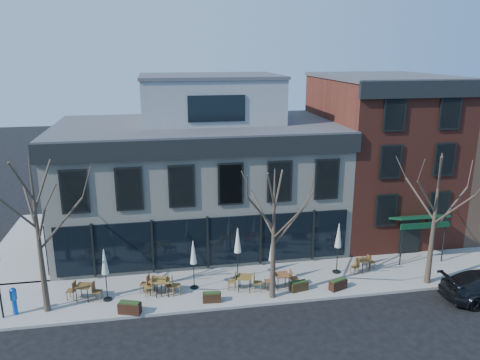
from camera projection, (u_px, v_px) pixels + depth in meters
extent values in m
plane|color=black|center=(208.00, 271.00, 28.11)|extent=(120.00, 120.00, 0.00)
cube|color=gray|center=(269.00, 282.00, 26.61)|extent=(33.50, 4.70, 0.15)
cube|color=gray|center=(34.00, 244.00, 31.86)|extent=(4.50, 12.00, 0.15)
cube|color=beige|center=(199.00, 184.00, 31.77)|extent=(18.00, 10.00, 8.00)
cube|color=#47474C|center=(197.00, 125.00, 30.68)|extent=(18.30, 10.30, 0.30)
cube|color=black|center=(206.00, 148.00, 25.96)|extent=(18.30, 0.25, 1.10)
cube|color=black|center=(52.00, 137.00, 29.26)|extent=(0.25, 10.30, 1.10)
cube|color=black|center=(208.00, 242.00, 27.54)|extent=(17.20, 0.12, 3.00)
cube|color=black|center=(59.00, 227.00, 29.84)|extent=(0.12, 7.50, 3.00)
cube|color=gray|center=(210.00, 100.00, 31.38)|extent=(9.00, 6.50, 3.00)
cube|color=maroon|center=(379.00, 155.00, 33.59)|extent=(8.00, 10.00, 11.00)
cube|color=#47474C|center=(385.00, 77.00, 32.10)|extent=(8.20, 10.20, 0.25)
cube|color=black|center=(426.00, 89.00, 27.36)|extent=(8.20, 0.25, 1.00)
cube|color=#0B321B|center=(419.00, 217.00, 28.75)|extent=(3.20, 1.66, 0.67)
cube|color=black|center=(410.00, 237.00, 29.95)|extent=(1.40, 0.10, 2.50)
cone|color=#382B21|center=(39.00, 237.00, 22.52)|extent=(0.34, 0.34, 7.92)
cylinder|color=#382B21|center=(61.00, 224.00, 22.73)|extent=(2.23, 0.50, 2.48)
cylinder|color=#382B21|center=(31.00, 211.00, 23.08)|extent=(1.03, 2.05, 2.14)
cylinder|color=#382B21|center=(14.00, 210.00, 21.67)|extent=(1.80, 0.75, 2.21)
cylinder|color=#382B21|center=(42.00, 226.00, 21.43)|extent=(1.03, 2.04, 2.28)
cone|color=#382B21|center=(274.00, 235.00, 23.94)|extent=(0.34, 0.34, 7.04)
cylinder|color=#382B21|center=(291.00, 224.00, 24.12)|extent=(2.00, 0.46, 2.21)
cylinder|color=#382B21|center=(262.00, 213.00, 24.44)|extent=(0.93, 1.84, 1.91)
cylinder|color=#382B21|center=(261.00, 213.00, 23.18)|extent=(1.61, 0.68, 1.97)
cylinder|color=#382B21|center=(286.00, 225.00, 22.97)|extent=(0.93, 1.83, 2.03)
cone|color=#382B21|center=(434.00, 220.00, 25.42)|extent=(0.34, 0.34, 7.48)
cylinder|color=#382B21|center=(450.00, 209.00, 25.61)|extent=(2.12, 0.48, 2.35)
cylinder|color=#382B21|center=(420.00, 199.00, 25.95)|extent=(0.98, 1.94, 2.03)
cylinder|color=#382B21|center=(427.00, 197.00, 24.61)|extent=(1.71, 0.71, 2.09)
cylinder|color=#382B21|center=(453.00, 210.00, 24.39)|extent=(0.98, 1.94, 2.16)
cylinder|color=#0D49B3|center=(15.00, 307.00, 23.13)|extent=(0.23, 0.23, 0.80)
cube|color=#0D49B3|center=(13.00, 295.00, 22.95)|extent=(0.29, 0.25, 0.57)
cone|color=#0D49B3|center=(12.00, 288.00, 22.85)|extent=(0.30, 0.30, 0.14)
cube|color=brown|center=(84.00, 286.00, 24.41)|extent=(0.92, 0.92, 0.04)
cylinder|color=black|center=(76.00, 295.00, 24.25)|extent=(0.04, 0.04, 0.78)
cylinder|color=black|center=(88.00, 296.00, 24.21)|extent=(0.04, 0.04, 0.78)
cylinder|color=black|center=(81.00, 290.00, 24.83)|extent=(0.04, 0.04, 0.78)
cylinder|color=black|center=(92.00, 290.00, 24.79)|extent=(0.04, 0.04, 0.78)
cube|color=brown|center=(157.00, 280.00, 25.00)|extent=(1.00, 1.00, 0.04)
cylinder|color=black|center=(150.00, 289.00, 24.86)|extent=(0.04, 0.04, 0.81)
cylinder|color=black|center=(161.00, 290.00, 24.76)|extent=(0.04, 0.04, 0.81)
cylinder|color=black|center=(154.00, 284.00, 25.46)|extent=(0.04, 0.04, 0.81)
cylinder|color=black|center=(165.00, 284.00, 25.36)|extent=(0.04, 0.04, 0.81)
cube|color=brown|center=(162.00, 281.00, 24.90)|extent=(0.85, 0.85, 0.04)
cylinder|color=black|center=(156.00, 291.00, 24.68)|extent=(0.04, 0.04, 0.81)
cylinder|color=black|center=(168.00, 290.00, 24.74)|extent=(0.04, 0.04, 0.81)
cylinder|color=black|center=(157.00, 285.00, 25.29)|extent=(0.04, 0.04, 0.81)
cylinder|color=black|center=(169.00, 285.00, 25.34)|extent=(0.04, 0.04, 0.81)
cube|color=brown|center=(245.00, 277.00, 25.37)|extent=(0.95, 0.95, 0.04)
cylinder|color=black|center=(239.00, 286.00, 25.22)|extent=(0.04, 0.04, 0.78)
cylinder|color=black|center=(250.00, 287.00, 25.15)|extent=(0.04, 0.04, 0.78)
cylinder|color=black|center=(240.00, 281.00, 25.80)|extent=(0.04, 0.04, 0.78)
cylinder|color=black|center=(251.00, 281.00, 25.73)|extent=(0.04, 0.04, 0.78)
cube|color=brown|center=(282.00, 275.00, 25.60)|extent=(0.81, 0.81, 0.04)
cylinder|color=black|center=(278.00, 285.00, 25.35)|extent=(0.04, 0.04, 0.80)
cylinder|color=black|center=(289.00, 283.00, 25.48)|extent=(0.04, 0.04, 0.80)
cylinder|color=black|center=(275.00, 279.00, 25.93)|extent=(0.04, 0.04, 0.80)
cylinder|color=black|center=(285.00, 278.00, 26.06)|extent=(0.04, 0.04, 0.80)
cube|color=brown|center=(363.00, 260.00, 27.59)|extent=(0.89, 0.89, 0.04)
cylinder|color=black|center=(363.00, 268.00, 27.32)|extent=(0.04, 0.04, 0.71)
cylinder|color=black|center=(369.00, 266.00, 27.59)|extent=(0.04, 0.04, 0.71)
cylinder|color=black|center=(356.00, 265.00, 27.78)|extent=(0.04, 0.04, 0.71)
cylinder|color=black|center=(363.00, 263.00, 28.05)|extent=(0.04, 0.04, 0.71)
cylinder|color=black|center=(108.00, 299.00, 24.57)|extent=(0.46, 0.46, 0.06)
cylinder|color=black|center=(106.00, 280.00, 24.26)|extent=(0.05, 0.05, 2.31)
cone|color=#B7BEB1|center=(104.00, 261.00, 23.98)|extent=(0.38, 0.38, 1.37)
cylinder|color=black|center=(194.00, 287.00, 25.83)|extent=(0.45, 0.45, 0.06)
cylinder|color=black|center=(194.00, 269.00, 25.53)|extent=(0.05, 0.05, 2.23)
cone|color=silver|center=(193.00, 252.00, 25.26)|extent=(0.37, 0.37, 1.32)
cylinder|color=black|center=(238.00, 277.00, 26.91)|extent=(0.49, 0.49, 0.07)
cylinder|color=black|center=(238.00, 258.00, 26.59)|extent=(0.06, 0.06, 2.47)
cone|color=silver|center=(238.00, 240.00, 26.29)|extent=(0.40, 0.40, 1.46)
cylinder|color=black|center=(271.00, 282.00, 26.42)|extent=(0.41, 0.41, 0.06)
cylinder|color=black|center=(271.00, 266.00, 26.14)|extent=(0.05, 0.05, 2.07)
cone|color=beige|center=(272.00, 250.00, 25.89)|extent=(0.34, 0.34, 1.22)
cylinder|color=black|center=(336.00, 272.00, 27.62)|extent=(0.49, 0.49, 0.07)
cylinder|color=black|center=(338.00, 253.00, 27.30)|extent=(0.06, 0.06, 2.45)
cone|color=beige|center=(339.00, 235.00, 27.00)|extent=(0.40, 0.40, 1.45)
cube|color=#321A10|center=(130.00, 308.00, 23.27)|extent=(1.20, 0.78, 0.56)
cube|color=#1E3314|center=(129.00, 303.00, 23.18)|extent=(1.07, 0.66, 0.09)
cube|color=#331E11|center=(212.00, 298.00, 24.34)|extent=(0.98, 0.46, 0.48)
cube|color=#1E3314|center=(212.00, 293.00, 24.27)|extent=(0.88, 0.38, 0.08)
cube|color=#332311|center=(299.00, 286.00, 25.47)|extent=(1.04, 0.59, 0.49)
cube|color=#1E3314|center=(299.00, 282.00, 25.40)|extent=(0.93, 0.49, 0.08)
cube|color=black|center=(338.00, 285.00, 25.63)|extent=(1.12, 0.78, 0.52)
cube|color=#1E3314|center=(338.00, 280.00, 25.56)|extent=(0.99, 0.66, 0.08)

